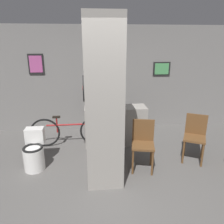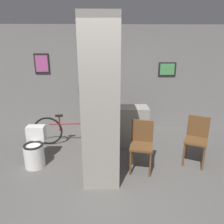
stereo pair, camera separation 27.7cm
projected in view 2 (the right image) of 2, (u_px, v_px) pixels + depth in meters
The scene contains 10 objects.
ground_plane at pixel (110, 189), 3.45m from camera, with size 14.00×14.00×0.00m, color #5B5956.
wall_back at pixel (107, 79), 5.54m from camera, with size 8.00×0.09×2.60m.
pillar_center at pixel (101, 100), 3.62m from camera, with size 0.59×1.23×2.60m.
counter_shelf at pixel (117, 126), 4.84m from camera, with size 1.34×0.44×0.87m.
toilet at pixel (35, 150), 4.04m from camera, with size 0.37×0.53×0.70m.
chair_near_pillar at pixel (142, 143), 3.85m from camera, with size 0.46×0.46×0.90m.
chair_by_doorway at pixel (197, 138), 4.06m from camera, with size 0.52×0.52×0.90m.
bicycle at pixel (72, 130), 4.86m from camera, with size 1.72×0.42×0.70m.
bottle_tall at pixel (110, 102), 4.74m from camera, with size 0.09×0.09×0.29m.
bottle_short at pixel (115, 103), 4.69m from camera, with size 0.08×0.08×0.24m.
Camera 2 is at (-0.07, -2.89, 2.23)m, focal length 35.00 mm.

